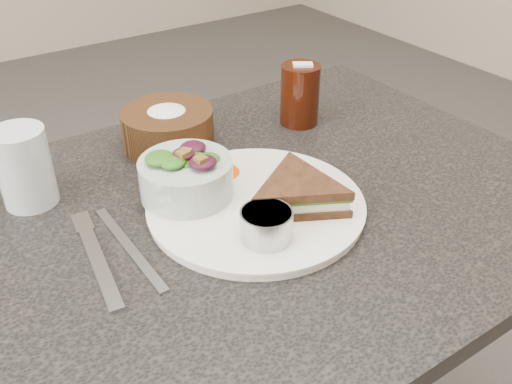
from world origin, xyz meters
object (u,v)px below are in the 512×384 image
at_px(bread_basket, 167,122).
at_px(water_glass, 24,167).
at_px(dining_table, 243,379).
at_px(sandwich, 298,193).
at_px(dinner_plate, 256,206).
at_px(salad_bowl, 186,172).
at_px(dressing_ramekin, 266,225).
at_px(cola_glass, 300,91).

xyz_separation_m(bread_basket, water_glass, (-0.24, -0.04, 0.01)).
height_order(dining_table, sandwich, sandwich).
xyz_separation_m(sandwich, bread_basket, (-0.06, 0.28, 0.01)).
xyz_separation_m(dinner_plate, salad_bowl, (-0.07, 0.07, 0.05)).
relative_size(salad_bowl, water_glass, 1.15).
distance_m(dining_table, dressing_ramekin, 0.42).
distance_m(bread_basket, water_glass, 0.25).
height_order(dinner_plate, bread_basket, bread_basket).
height_order(bread_basket, cola_glass, cola_glass).
distance_m(salad_bowl, cola_glass, 0.32).
distance_m(dressing_ramekin, bread_basket, 0.32).
relative_size(dinner_plate, salad_bowl, 2.29).
distance_m(sandwich, bread_basket, 0.29).
bearing_deg(dressing_ramekin, cola_glass, 45.56).
xyz_separation_m(bread_basket, cola_glass, (0.24, -0.06, 0.02)).
bearing_deg(dinner_plate, dressing_ramekin, -115.15).
distance_m(salad_bowl, bread_basket, 0.18).
bearing_deg(salad_bowl, dining_table, -45.33).
relative_size(sandwich, dressing_ramekin, 2.33).
height_order(sandwich, salad_bowl, salad_bowl).
xyz_separation_m(cola_glass, water_glass, (-0.48, 0.01, -0.00)).
bearing_deg(dressing_ramekin, salad_bowl, 103.49).
xyz_separation_m(dining_table, bread_basket, (0.00, 0.23, 0.42)).
bearing_deg(water_glass, cola_glass, -1.56).
xyz_separation_m(salad_bowl, bread_basket, (0.06, 0.17, -0.01)).
bearing_deg(dinner_plate, water_glass, 142.00).
height_order(dressing_ramekin, water_glass, water_glass).
relative_size(bread_basket, water_glass, 1.33).
height_order(dinner_plate, sandwich, sandwich).
bearing_deg(bread_basket, cola_glass, -13.12).
relative_size(dressing_ramekin, water_glass, 0.59).
distance_m(bread_basket, cola_glass, 0.24).
height_order(dinner_plate, dressing_ramekin, dressing_ramekin).
bearing_deg(bread_basket, dressing_ramekin, -93.94).
height_order(dining_table, dinner_plate, dinner_plate).
height_order(salad_bowl, cola_glass, cola_glass).
height_order(bread_basket, water_glass, water_glass).
distance_m(dinner_plate, dressing_ramekin, 0.09).
height_order(sandwich, cola_glass, cola_glass).
xyz_separation_m(salad_bowl, cola_glass, (0.29, 0.12, 0.01)).
bearing_deg(water_glass, bread_basket, 9.80).
height_order(dressing_ramekin, cola_glass, cola_glass).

